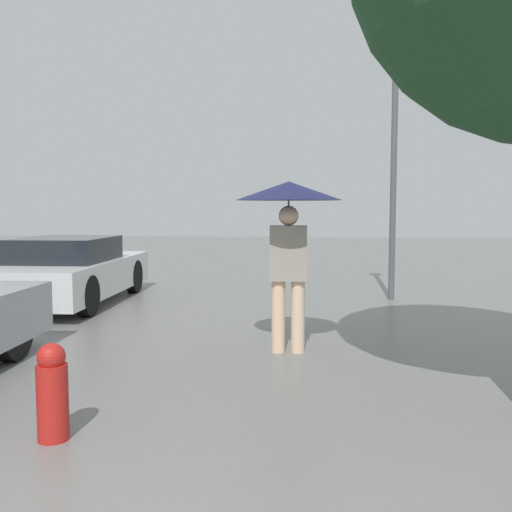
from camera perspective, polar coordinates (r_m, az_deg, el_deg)
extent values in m
cylinder|color=beige|center=(6.32, 2.24, -6.04)|extent=(0.15, 0.15, 0.80)
cylinder|color=beige|center=(6.32, 4.21, -6.06)|extent=(0.15, 0.15, 0.80)
cube|color=gray|center=(6.23, 3.26, 0.28)|extent=(0.40, 0.23, 0.60)
sphere|color=beige|center=(6.21, 3.27, 4.04)|extent=(0.22, 0.22, 0.22)
cylinder|color=#515456|center=(6.21, 3.27, 2.66)|extent=(0.02, 0.02, 0.64)
cone|color=#191E4C|center=(6.21, 3.29, 6.53)|extent=(1.16, 1.16, 0.20)
cylinder|color=black|center=(6.51, -23.21, -6.88)|extent=(0.18, 0.63, 0.63)
cube|color=silver|center=(10.09, -18.01, -1.93)|extent=(1.61, 3.86, 0.56)
cube|color=black|center=(9.87, -18.50, 0.66)|extent=(1.37, 1.74, 0.38)
cylinder|color=black|center=(11.48, -19.09, -1.87)|extent=(0.18, 0.61, 0.61)
cylinder|color=black|center=(10.99, -12.13, -2.00)|extent=(0.18, 0.61, 0.61)
cylinder|color=black|center=(8.74, -16.53, -3.84)|extent=(0.18, 0.61, 0.61)
cylinder|color=#515456|center=(10.09, 13.59, 7.75)|extent=(0.11, 0.11, 4.25)
sphere|color=beige|center=(10.44, 13.84, 20.02)|extent=(0.32, 0.32, 0.32)
cylinder|color=#B21E19|center=(4.27, -19.67, -13.61)|extent=(0.21, 0.21, 0.53)
sphere|color=#B21E19|center=(4.18, -19.80, -9.48)|extent=(0.19, 0.19, 0.19)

